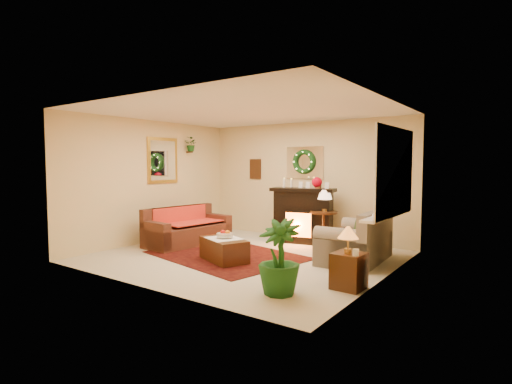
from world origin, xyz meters
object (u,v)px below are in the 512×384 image
Objects in this scene: sofa at (188,224)px; coffee_table at (224,249)px; fireplace at (303,217)px; loveseat at (355,237)px; end_table_square at (349,269)px; side_table_round at (324,230)px.

sofa is 1.70m from coffee_table.
fireplace is 2.25m from coffee_table.
loveseat reaches higher than sofa.
coffee_table is (-0.35, -2.19, -0.34)m from fireplace.
fireplace is (1.88, 1.51, 0.12)m from sofa.
sofa reaches higher than coffee_table.
coffee_table is (1.54, -0.68, -0.22)m from sofa.
end_table_square reaches higher than coffee_table.
side_table_round is 2.77m from end_table_square.
coffee_table is (-0.85, -2.13, -0.12)m from side_table_round.
side_table_round is 1.48× the size of end_table_square.
side_table_round is 2.30m from coffee_table.
end_table_square is at bearing 18.25° from coffee_table.
side_table_round is (2.39, 1.45, -0.10)m from sofa.
loveseat is at bearing -41.76° from fireplace.
coffee_table is at bearing -111.82° from side_table_round.
end_table_square is at bearing -73.81° from loveseat.
end_table_square is (2.00, -2.40, -0.28)m from fireplace.
fireplace is at bearing 104.30° from coffee_table.
sofa is 3.99m from end_table_square.
loveseat reaches higher than coffee_table.
loveseat reaches higher than end_table_square.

